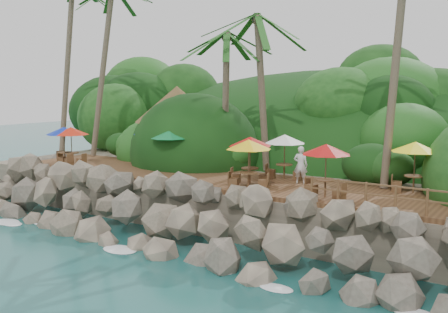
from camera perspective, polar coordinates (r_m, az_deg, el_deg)
The scene contains 11 objects.
ground at distance 21.57m, azimuth -9.01°, elevation -10.82°, with size 140.00×140.00×0.00m, color #19514F.
land_base at distance 34.46m, azimuth 9.24°, elevation -1.99°, with size 32.00×25.20×2.10m, color gray.
jungle_hill at distance 41.49m, azimuth 13.50°, elevation -1.91°, with size 44.80×28.00×15.40m, color #143811.
seawall at distance 22.69m, azimuth -5.64°, elevation -6.79°, with size 29.00×4.00×2.30m, color gray, non-canonical shape.
terrace at distance 25.61m, azimuth -0.00°, elevation -2.66°, with size 26.00×5.00×0.20m, color brown.
jungle_foliage at distance 33.76m, azimuth 8.50°, elevation -3.99°, with size 44.00×16.00×12.00m, color #143811, non-canonical shape.
foam_line at distance 21.77m, azimuth -8.47°, elevation -10.55°, with size 25.20×0.80×0.06m.
palapa at distance 31.50m, azimuth -5.28°, elevation 5.85°, with size 5.26×5.26×4.60m.
dining_clusters at distance 24.99m, azimuth 0.45°, elevation 1.60°, with size 24.12×5.26×2.23m.
railing at distance 19.79m, azimuth 17.10°, elevation -4.05°, with size 6.10×0.10×1.00m.
waiter at distance 24.23m, azimuth 8.56°, elevation -0.95°, with size 0.66×0.43×1.80m, color silver.
Camera 1 is at (13.93, -14.97, 6.86)m, focal length 40.88 mm.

